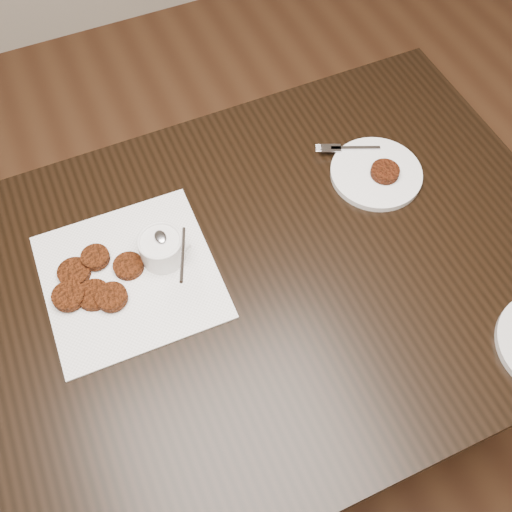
{
  "coord_description": "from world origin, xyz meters",
  "views": [
    {
      "loc": [
        -0.15,
        -0.33,
        1.67
      ],
      "look_at": [
        0.07,
        0.16,
        0.8
      ],
      "focal_mm": 40.54,
      "sensor_mm": 36.0,
      "label": 1
    }
  ],
  "objects_px": {
    "sauce_ramekin": "(159,239)",
    "plate_with_patty": "(377,171)",
    "table": "(244,358)",
    "napkin": "(130,276)"
  },
  "relations": [
    {
      "from": "napkin",
      "to": "plate_with_patty",
      "type": "bearing_deg",
      "value": 2.69
    },
    {
      "from": "table",
      "to": "napkin",
      "type": "distance_m",
      "value": 0.43
    },
    {
      "from": "table",
      "to": "sauce_ramekin",
      "type": "height_order",
      "value": "sauce_ramekin"
    },
    {
      "from": "sauce_ramekin",
      "to": "plate_with_patty",
      "type": "distance_m",
      "value": 0.47
    },
    {
      "from": "plate_with_patty",
      "to": "sauce_ramekin",
      "type": "bearing_deg",
      "value": -178.67
    },
    {
      "from": "table",
      "to": "sauce_ramekin",
      "type": "xyz_separation_m",
      "value": [
        -0.11,
        0.11,
        0.44
      ]
    },
    {
      "from": "sauce_ramekin",
      "to": "table",
      "type": "bearing_deg",
      "value": -43.77
    },
    {
      "from": "napkin",
      "to": "sauce_ramekin",
      "type": "bearing_deg",
      "value": 11.47
    },
    {
      "from": "sauce_ramekin",
      "to": "plate_with_patty",
      "type": "relative_size",
      "value": 0.62
    },
    {
      "from": "napkin",
      "to": "sauce_ramekin",
      "type": "height_order",
      "value": "sauce_ramekin"
    }
  ]
}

